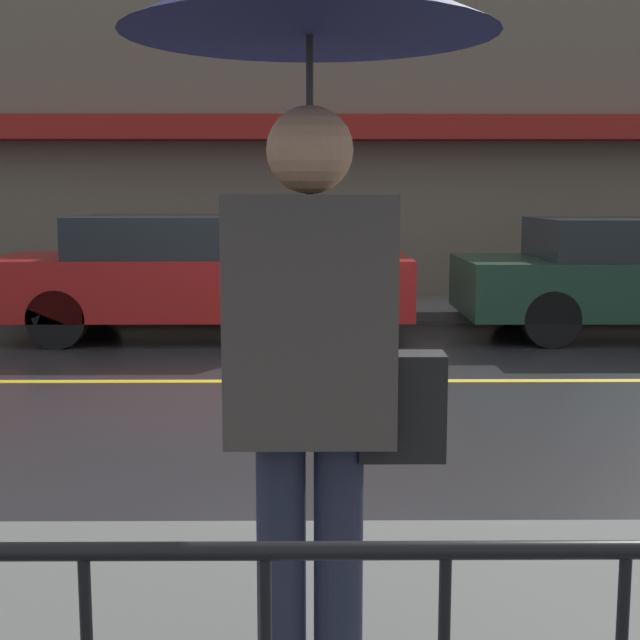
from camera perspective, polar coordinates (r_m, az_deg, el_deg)
name	(u,v)px	position (r m, az deg, el deg)	size (l,w,h in m)	color
ground_plane	(303,381)	(7.93, -1.10, -3.95)	(80.00, 80.00, 0.00)	#262628
sidewalk_far	(307,307)	(12.56, -0.86, 0.81)	(28.00, 1.96, 0.12)	#60605E
lane_marking	(303,381)	(7.93, -1.10, -3.92)	(25.20, 0.12, 0.01)	gold
building_storefront	(307,151)	(13.57, -0.85, 10.76)	(28.00, 0.85, 4.51)	#706656
pedestrian	(312,144)	(2.43, -0.52, 11.18)	(1.00, 1.00, 2.17)	#23283D
car_red	(199,274)	(10.46, -7.72, 2.94)	(4.75, 1.90, 1.40)	maroon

